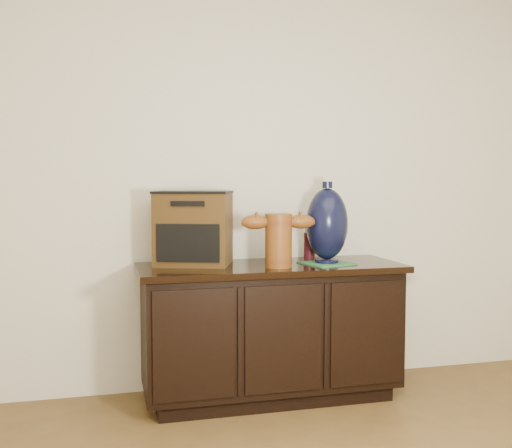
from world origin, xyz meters
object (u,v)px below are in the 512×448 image
object	(u,v)px
sideboard	(270,330)
lamp_base	(327,224)
tv_radio	(194,228)
spray_can	(309,245)
terracotta_vessel	(279,237)

from	to	relation	value
sideboard	lamp_base	bearing A→B (deg)	-9.73
tv_radio	lamp_base	distance (m)	0.74
tv_radio	lamp_base	bearing A→B (deg)	6.71
sideboard	tv_radio	size ratio (longest dim) A/B	2.98
sideboard	spray_can	world-z (taller)	spray_can
terracotta_vessel	spray_can	size ratio (longest dim) A/B	2.12
tv_radio	spray_can	xyz separation A→B (m)	(0.67, -0.02, -0.11)
terracotta_vessel	tv_radio	size ratio (longest dim) A/B	0.83
sideboard	terracotta_vessel	distance (m)	0.54
sideboard	tv_radio	bearing A→B (deg)	164.68
terracotta_vessel	spray_can	world-z (taller)	terracotta_vessel
tv_radio	lamp_base	world-z (taller)	lamp_base
spray_can	lamp_base	bearing A→B (deg)	-70.09
lamp_base	tv_radio	bearing A→B (deg)	167.06
terracotta_vessel	lamp_base	bearing A→B (deg)	15.57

